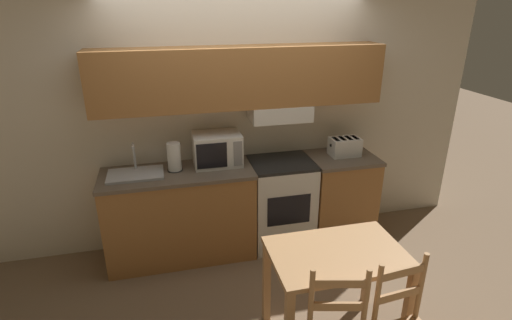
{
  "coord_description": "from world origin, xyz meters",
  "views": [
    {
      "loc": [
        -0.76,
        -3.85,
        2.46
      ],
      "look_at": [
        0.05,
        -0.53,
        1.08
      ],
      "focal_mm": 28.0,
      "sensor_mm": 36.0,
      "label": 1
    }
  ],
  "objects": [
    {
      "name": "ground_plane",
      "position": [
        0.0,
        0.0,
        0.0
      ],
      "size": [
        16.0,
        16.0,
        0.0
      ],
      "primitive_type": "plane",
      "color": "#7F664C"
    },
    {
      "name": "wall_back",
      "position": [
        0.01,
        -0.06,
        1.49
      ],
      "size": [
        5.16,
        0.38,
        2.55
      ],
      "color": "silver",
      "rests_on": "ground_plane"
    },
    {
      "name": "lower_counter_main",
      "position": [
        -0.67,
        -0.28,
        0.47
      ],
      "size": [
        1.45,
        0.59,
        0.93
      ],
      "color": "#A36B38",
      "rests_on": "ground_plane"
    },
    {
      "name": "lower_counter_right_stub",
      "position": [
        1.05,
        -0.28,
        0.47
      ],
      "size": [
        0.69,
        0.59,
        0.93
      ],
      "color": "#A36B38",
      "rests_on": "ground_plane"
    },
    {
      "name": "stove_range",
      "position": [
        0.38,
        -0.27,
        0.47
      ],
      "size": [
        0.63,
        0.55,
        0.93
      ],
      "color": "white",
      "rests_on": "ground_plane"
    },
    {
      "name": "microwave",
      "position": [
        -0.26,
        -0.18,
        1.09
      ],
      "size": [
        0.46,
        0.35,
        0.32
      ],
      "color": "white",
      "rests_on": "lower_counter_main"
    },
    {
      "name": "toaster",
      "position": [
        1.07,
        -0.26,
        1.03
      ],
      "size": [
        0.32,
        0.2,
        0.19
      ],
      "color": "white",
      "rests_on": "lower_counter_right_stub"
    },
    {
      "name": "sink_basin",
      "position": [
        -1.05,
        -0.28,
        0.95
      ],
      "size": [
        0.51,
        0.33,
        0.29
      ],
      "color": "#B7BABF",
      "rests_on": "lower_counter_main"
    },
    {
      "name": "paper_towel_roll",
      "position": [
        -0.68,
        -0.24,
        1.07
      ],
      "size": [
        0.15,
        0.15,
        0.28
      ],
      "color": "black",
      "rests_on": "lower_counter_main"
    },
    {
      "name": "dining_table",
      "position": [
        0.38,
        -1.65,
        0.65
      ],
      "size": [
        0.97,
        0.64,
        0.78
      ],
      "color": "tan",
      "rests_on": "ground_plane"
    }
  ]
}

